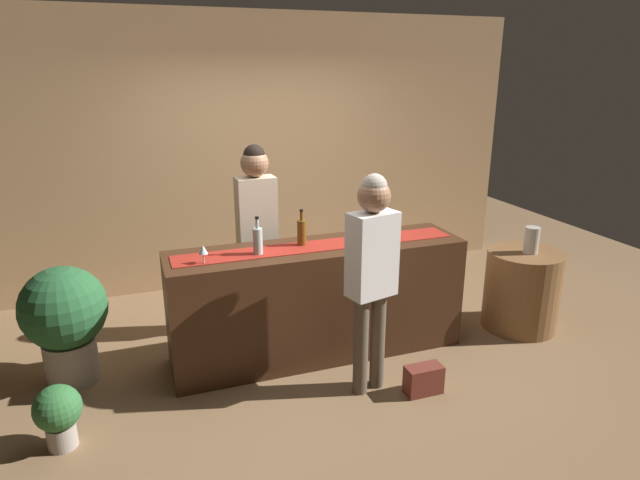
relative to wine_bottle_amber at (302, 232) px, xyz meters
The scene contains 15 objects.
ground_plane 1.08m from the wine_bottle_amber, 27.60° to the right, with size 10.00×10.00×0.00m, color brown.
back_wall 1.88m from the wine_bottle_amber, 86.39° to the left, with size 6.00×0.12×2.90m, color tan.
bar_counter 0.61m from the wine_bottle_amber, 27.60° to the right, with size 2.44×0.60×0.96m, color #3D2314.
counter_runner_cloth 0.17m from the wine_bottle_amber, 27.60° to the right, with size 2.32×0.28×0.01m, color maroon.
wine_bottle_amber is the anchor object (origin of this frame).
wine_bottle_clear 0.40m from the wine_bottle_amber, 165.85° to the right, with size 0.07×0.07×0.30m.
wine_glass_near_customer 0.83m from the wine_bottle_amber, 168.36° to the right, with size 0.07×0.07×0.14m.
wine_glass_mid_counter 0.78m from the wine_bottle_amber, 13.39° to the right, with size 0.07×0.07×0.14m.
bartender 0.58m from the wine_bottle_amber, 115.55° to the left, with size 0.35×0.24×1.72m.
customer_sipping 0.78m from the wine_bottle_amber, 68.08° to the right, with size 0.38×0.28×1.66m.
round_side_table 2.19m from the wine_bottle_amber, ahead, with size 0.68×0.68×0.74m, color brown.
vase_on_side_table 2.10m from the wine_bottle_amber, ahead, with size 0.13×0.13×0.24m, color #B7B2A8.
potted_plant_tall 1.91m from the wine_bottle_amber, behind, with size 0.64×0.64×0.93m.
potted_plant_small 2.12m from the wine_bottle_amber, 160.29° to the right, with size 0.30×0.30×0.43m.
handbag 1.48m from the wine_bottle_amber, 54.35° to the right, with size 0.28×0.14×0.22m, color brown.
Camera 1 is at (-1.38, -3.91, 2.34)m, focal length 30.38 mm.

